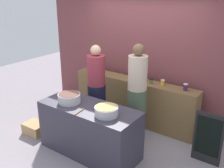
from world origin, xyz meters
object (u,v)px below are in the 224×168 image
preserve_jar_7 (185,87)px  cooking_pot_center (106,111)px  chalkboard_sign (208,138)px  cook_with_tongs (97,93)px  preserve_jar_3 (136,77)px  preserve_jar_6 (163,82)px  preserve_jar_2 (130,75)px  preserve_jar_5 (151,81)px  preserve_jar_0 (91,68)px  cook_in_cap (137,98)px  cooking_pot_left (69,98)px  bread_crate (35,128)px  preserve_jar_4 (142,78)px  wooden_spoon (79,112)px  preserve_jar_1 (95,69)px

preserve_jar_7 → cooking_pot_center: (-0.66, -1.50, -0.06)m
chalkboard_sign → cook_with_tongs: bearing=-175.7°
preserve_jar_3 → preserve_jar_6: preserve_jar_3 is taller
preserve_jar_2 → preserve_jar_7: size_ratio=0.99×
cook_with_tongs → preserve_jar_5: bearing=39.7°
cooking_pot_center → preserve_jar_5: bearing=90.3°
preserve_jar_0 → cooking_pot_center: (1.51, -1.44, -0.07)m
preserve_jar_0 → cook_in_cap: bearing=-19.0°
cooking_pot_left → cooking_pot_center: size_ratio=1.05×
cooking_pot_left → bread_crate: (-0.90, -0.09, -0.83)m
chalkboard_sign → preserve_jar_4: bearing=159.7°
cooking_pot_left → cooking_pot_center: 0.79m
preserve_jar_2 → preserve_jar_4: bearing=-6.2°
cook_with_tongs → cook_in_cap: (0.81, 0.14, 0.05)m
wooden_spoon → cook_in_cap: 1.16m
preserve_jar_3 → wooden_spoon: size_ratio=0.50×
preserve_jar_2 → cook_with_tongs: bearing=-111.2°
preserve_jar_1 → preserve_jar_5: bearing=1.1°
wooden_spoon → cook_with_tongs: 1.04m
preserve_jar_5 → cooking_pot_center: size_ratio=0.28×
preserve_jar_2 → preserve_jar_6: (0.73, -0.01, -0.01)m
wooden_spoon → preserve_jar_0: bearing=124.6°
preserve_jar_0 → preserve_jar_1: bearing=-2.8°
cooking_pot_center → bread_crate: bearing=-177.7°
preserve_jar_4 → cook_with_tongs: (-0.59, -0.71, -0.22)m
preserve_jar_2 → preserve_jar_5: 0.52m
preserve_jar_3 → preserve_jar_7: preserve_jar_7 is taller
preserve_jar_3 → preserve_jar_7: size_ratio=0.93×
preserve_jar_3 → preserve_jar_7: 1.02m
preserve_jar_3 → chalkboard_sign: (1.65, -0.55, -0.55)m
wooden_spoon → cook_in_cap: (0.39, 1.09, -0.05)m
preserve_jar_7 → chalkboard_sign: preserve_jar_7 is taller
bread_crate → cook_in_cap: bearing=30.6°
preserve_jar_0 → preserve_jar_5: (1.50, 0.02, -0.02)m
preserve_jar_2 → cook_in_cap: 0.82m
bread_crate → preserve_jar_1: bearing=78.0°
preserve_jar_4 → wooden_spoon: 1.68m
preserve_jar_4 → preserve_jar_3: bearing=-178.0°
cooking_pot_center → cooking_pot_left: bearing=178.7°
preserve_jar_0 → preserve_jar_1: size_ratio=0.92×
preserve_jar_0 → preserve_jar_3: 1.14m
wooden_spoon → cook_with_tongs: size_ratio=0.14×
preserve_jar_3 → cook_in_cap: 0.69m
preserve_jar_5 → cook_with_tongs: bearing=-140.3°
wooden_spoon → preserve_jar_1: bearing=121.2°
preserve_jar_4 → cooking_pot_left: 1.58m
preserve_jar_2 → cook_with_tongs: (-0.29, -0.75, -0.22)m
preserve_jar_0 → chalkboard_sign: preserve_jar_0 is taller
cooking_pot_left → preserve_jar_6: bearing=56.8°
preserve_jar_0 → preserve_jar_4: size_ratio=1.01×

